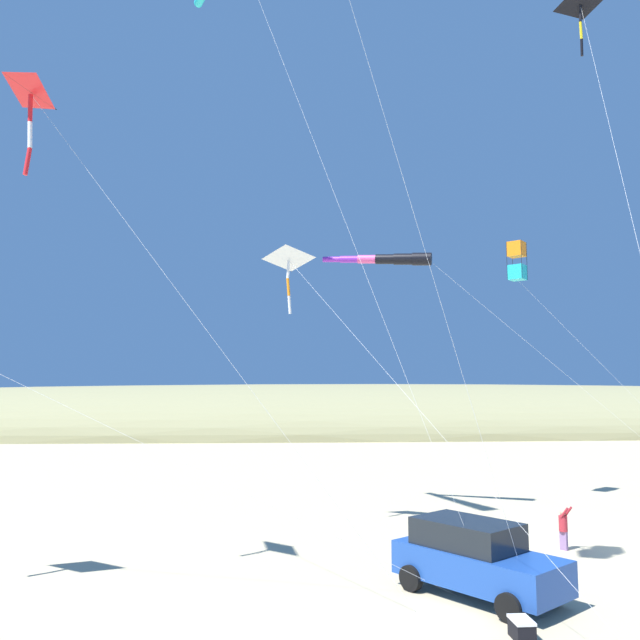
{
  "coord_description": "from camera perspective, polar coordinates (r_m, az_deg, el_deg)",
  "views": [
    {
      "loc": [
        20.0,
        -12.0,
        5.28
      ],
      "look_at": [
        -0.54,
        -10.57,
        7.5
      ],
      "focal_mm": 35.18,
      "sensor_mm": 36.0,
      "label": 1
    }
  ],
  "objects": [
    {
      "name": "dune_ridge_grassy",
      "position": [
        76.14,
        5.16,
        -10.12
      ],
      "size": [
        28.0,
        240.0,
        11.42
      ],
      "primitive_type": "ellipsoid",
      "color": "#938E60",
      "rests_on": "ground_plane"
    },
    {
      "name": "parked_car",
      "position": [
        17.56,
        13.94,
        -20.25
      ],
      "size": [
        4.56,
        4.05,
        1.85
      ],
      "color": "#1E479E",
      "rests_on": "ground_plane"
    },
    {
      "name": "cooler_box",
      "position": [
        15.34,
        17.88,
        -25.17
      ],
      "size": [
        0.62,
        0.42,
        0.42
      ],
      "color": "black",
      "rests_on": "ground_plane"
    },
    {
      "name": "person_child_green_jacket",
      "position": [
        23.01,
        21.27,
        -17.06
      ],
      "size": [
        0.51,
        0.48,
        1.41
      ],
      "color": "#8E6B9E",
      "rests_on": "ground_plane"
    },
    {
      "name": "kite_delta_green_low_center",
      "position": [
        24.05,
        22.65,
        24.79
      ],
      "size": [
        8.12,
        2.29,
        17.9
      ],
      "color": "black",
      "rests_on": "ground_plane"
    },
    {
      "name": "kite_delta_red_high_left",
      "position": [
        24.03,
        -2.8,
        5.47
      ],
      "size": [
        13.49,
        7.11,
        10.6
      ],
      "color": "white",
      "rests_on": "ground_plane"
    },
    {
      "name": "kite_delta_teal_far_right",
      "position": [
        19.85,
        -24.65,
        18.24
      ],
      "size": [
        2.61,
        10.95,
        13.76
      ],
      "color": "red",
      "rests_on": "ground_plane"
    },
    {
      "name": "kite_box_long_streamer_right",
      "position": [
        31.18,
        17.48,
        5.13
      ],
      "size": [
        2.84,
        9.34,
        12.15
      ],
      "color": "orange",
      "rests_on": "ground_plane"
    },
    {
      "name": "kite_windsock_white_trailing",
      "position": [
        27.52,
        6.49,
        5.51
      ],
      "size": [
        4.1,
        16.09,
        11.13
      ],
      "color": "black",
      "rests_on": "ground_plane"
    }
  ]
}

